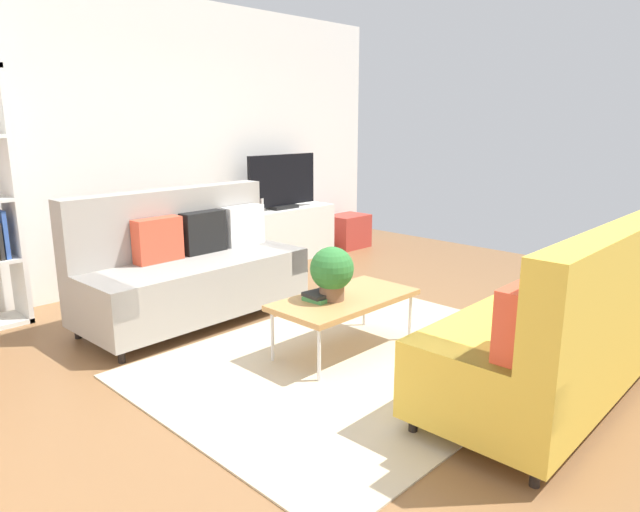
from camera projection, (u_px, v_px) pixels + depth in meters
ground_plane at (353, 349)px, 4.24m from camera, size 7.68×7.68×0.00m
wall_far at (150, 142)px, 5.81m from camera, size 6.40×0.12×2.90m
area_rug at (360, 360)px, 4.03m from camera, size 2.90×2.20×0.01m
couch_beige at (190, 268)px, 4.80m from camera, size 1.93×0.90×1.10m
couch_green at (556, 334)px, 3.33m from camera, size 1.92×0.88×1.10m
coffee_table at (345, 300)px, 4.11m from camera, size 1.10×0.56×0.42m
tv_console at (282, 234)px, 6.87m from camera, size 1.40×0.44×0.64m
tv at (282, 182)px, 6.71m from camera, size 1.00×0.20×0.64m
storage_trunk at (348, 231)px, 7.59m from camera, size 0.52×0.40×0.44m
potted_plant at (332, 271)px, 4.00m from camera, size 0.31×0.31×0.39m
table_book_0 at (322, 297)px, 4.05m from camera, size 0.25×0.20×0.03m
table_book_1 at (322, 294)px, 4.05m from camera, size 0.26×0.20×0.03m
vase_0 at (240, 205)px, 6.41m from camera, size 0.08×0.08×0.18m
bottle_0 at (255, 204)px, 6.44m from camera, size 0.05×0.05×0.21m
bottle_1 at (262, 205)px, 6.52m from camera, size 0.04×0.04×0.16m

